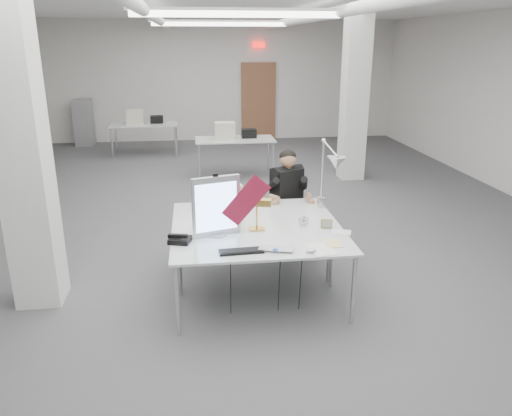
{
  "coord_description": "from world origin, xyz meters",
  "views": [
    {
      "loc": [
        -0.63,
        -7.04,
        2.64
      ],
      "look_at": [
        0.0,
        -2.0,
        0.94
      ],
      "focal_mm": 35.0,
      "sensor_mm": 36.0,
      "label": 1
    }
  ],
  "objects_px": {
    "office_chair": "(286,209)",
    "desk_phone": "(180,240)",
    "seated_person": "(287,183)",
    "bankers_lamp": "(257,214)",
    "monitor": "(216,206)",
    "laptop": "(275,251)",
    "desk_main": "(262,242)",
    "architect_lamp": "(328,172)",
    "beige_monitor": "(225,197)"
  },
  "relations": [
    {
      "from": "office_chair",
      "to": "desk_phone",
      "type": "height_order",
      "value": "office_chair"
    },
    {
      "from": "office_chair",
      "to": "seated_person",
      "type": "relative_size",
      "value": 1.26
    },
    {
      "from": "seated_person",
      "to": "bankers_lamp",
      "type": "relative_size",
      "value": 2.46
    },
    {
      "from": "office_chair",
      "to": "bankers_lamp",
      "type": "relative_size",
      "value": 3.1
    },
    {
      "from": "monitor",
      "to": "seated_person",
      "type": "bearing_deg",
      "value": 37.03
    },
    {
      "from": "seated_person",
      "to": "monitor",
      "type": "height_order",
      "value": "monitor"
    },
    {
      "from": "laptop",
      "to": "bankers_lamp",
      "type": "distance_m",
      "value": 0.65
    },
    {
      "from": "monitor",
      "to": "bankers_lamp",
      "type": "relative_size",
      "value": 1.81
    },
    {
      "from": "office_chair",
      "to": "desk_main",
      "type": "bearing_deg",
      "value": -133.56
    },
    {
      "from": "desk_main",
      "to": "office_chair",
      "type": "bearing_deg",
      "value": 71.2
    },
    {
      "from": "seated_person",
      "to": "desk_phone",
      "type": "distance_m",
      "value": 2.0
    },
    {
      "from": "monitor",
      "to": "architect_lamp",
      "type": "bearing_deg",
      "value": 5.11
    },
    {
      "from": "monitor",
      "to": "laptop",
      "type": "xyz_separation_m",
      "value": [
        0.52,
        -0.52,
        -0.3
      ]
    },
    {
      "from": "laptop",
      "to": "desk_phone",
      "type": "distance_m",
      "value": 0.97
    },
    {
      "from": "monitor",
      "to": "bankers_lamp",
      "type": "height_order",
      "value": "monitor"
    },
    {
      "from": "office_chair",
      "to": "laptop",
      "type": "relative_size",
      "value": 3.21
    },
    {
      "from": "desk_main",
      "to": "monitor",
      "type": "xyz_separation_m",
      "value": [
        -0.43,
        0.23,
        0.32
      ]
    },
    {
      "from": "desk_phone",
      "to": "bankers_lamp",
      "type": "bearing_deg",
      "value": 33.95
    },
    {
      "from": "office_chair",
      "to": "laptop",
      "type": "height_order",
      "value": "office_chair"
    },
    {
      "from": "beige_monitor",
      "to": "architect_lamp",
      "type": "height_order",
      "value": "architect_lamp"
    },
    {
      "from": "bankers_lamp",
      "to": "beige_monitor",
      "type": "height_order",
      "value": "bankers_lamp"
    },
    {
      "from": "desk_main",
      "to": "office_chair",
      "type": "height_order",
      "value": "office_chair"
    },
    {
      "from": "office_chair",
      "to": "seated_person",
      "type": "bearing_deg",
      "value": -114.76
    },
    {
      "from": "desk_phone",
      "to": "beige_monitor",
      "type": "relative_size",
      "value": 0.57
    },
    {
      "from": "desk_main",
      "to": "seated_person",
      "type": "relative_size",
      "value": 2.15
    },
    {
      "from": "laptop",
      "to": "monitor",
      "type": "bearing_deg",
      "value": 152.21
    },
    {
      "from": "seated_person",
      "to": "laptop",
      "type": "height_order",
      "value": "seated_person"
    },
    {
      "from": "monitor",
      "to": "desk_main",
      "type": "bearing_deg",
      "value": -44.43
    },
    {
      "from": "office_chair",
      "to": "beige_monitor",
      "type": "xyz_separation_m",
      "value": [
        -0.85,
        -0.63,
        0.39
      ]
    },
    {
      "from": "desk_main",
      "to": "laptop",
      "type": "xyz_separation_m",
      "value": [
        0.09,
        -0.29,
        0.03
      ]
    },
    {
      "from": "laptop",
      "to": "beige_monitor",
      "type": "distance_m",
      "value": 1.33
    },
    {
      "from": "desk_phone",
      "to": "office_chair",
      "type": "bearing_deg",
      "value": 64.68
    },
    {
      "from": "bankers_lamp",
      "to": "office_chair",
      "type": "bearing_deg",
      "value": 82.34
    },
    {
      "from": "seated_person",
      "to": "monitor",
      "type": "distance_m",
      "value": 1.65
    },
    {
      "from": "office_chair",
      "to": "laptop",
      "type": "distance_m",
      "value": 1.96
    },
    {
      "from": "beige_monitor",
      "to": "desk_main",
      "type": "bearing_deg",
      "value": -84.28
    },
    {
      "from": "monitor",
      "to": "beige_monitor",
      "type": "relative_size",
      "value": 1.75
    },
    {
      "from": "architect_lamp",
      "to": "laptop",
      "type": "bearing_deg",
      "value": -112.79
    },
    {
      "from": "desk_main",
      "to": "bankers_lamp",
      "type": "bearing_deg",
      "value": 91.76
    },
    {
      "from": "bankers_lamp",
      "to": "desk_phone",
      "type": "xyz_separation_m",
      "value": [
        -0.8,
        -0.25,
        -0.15
      ]
    },
    {
      "from": "office_chair",
      "to": "monitor",
      "type": "bearing_deg",
      "value": -150.29
    },
    {
      "from": "laptop",
      "to": "architect_lamp",
      "type": "bearing_deg",
      "value": 70.53
    },
    {
      "from": "office_chair",
      "to": "beige_monitor",
      "type": "bearing_deg",
      "value": -168.27
    },
    {
      "from": "seated_person",
      "to": "bankers_lamp",
      "type": "bearing_deg",
      "value": -139.21
    },
    {
      "from": "laptop",
      "to": "bankers_lamp",
      "type": "bearing_deg",
      "value": 116.13
    },
    {
      "from": "seated_person",
      "to": "monitor",
      "type": "bearing_deg",
      "value": -151.3
    },
    {
      "from": "bankers_lamp",
      "to": "beige_monitor",
      "type": "xyz_separation_m",
      "value": [
        -0.29,
        0.65,
        -0.0
      ]
    },
    {
      "from": "bankers_lamp",
      "to": "desk_phone",
      "type": "bearing_deg",
      "value": -146.31
    },
    {
      "from": "desk_phone",
      "to": "desk_main",
      "type": "bearing_deg",
      "value": 10.85
    },
    {
      "from": "office_chair",
      "to": "architect_lamp",
      "type": "bearing_deg",
      "value": -95.32
    }
  ]
}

